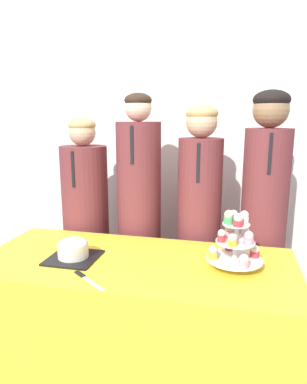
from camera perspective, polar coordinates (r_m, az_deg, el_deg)
name	(u,v)px	position (r m, az deg, el deg)	size (l,w,h in m)	color
wall_back	(174,132)	(2.58, 3.37, 10.00)	(9.00, 0.06, 2.70)	silver
table	(136,330)	(1.90, -2.95, -21.96)	(1.55, 0.68, 0.77)	yellow
round_cake	(73,249)	(1.76, -13.26, -9.26)	(0.24, 0.24, 0.11)	black
cake_knife	(85,278)	(1.57, -11.42, -13.80)	(0.20, 0.15, 0.01)	silver
cupcake_stand	(235,240)	(1.63, 13.48, -7.84)	(0.26, 0.26, 0.28)	silver
student_0	(87,234)	(2.37, -11.08, -6.84)	(0.30, 0.31, 1.45)	brown
student_1	(139,227)	(2.23, -2.38, -5.82)	(0.28, 0.28, 1.60)	brown
student_2	(198,234)	(2.16, 7.49, -7.01)	(0.27, 0.27, 1.53)	brown
student_3	(262,231)	(2.15, 17.69, -6.28)	(0.26, 0.27, 1.60)	brown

